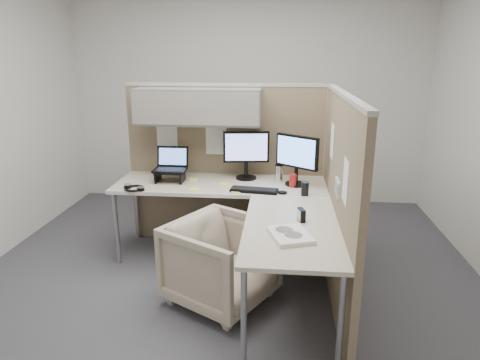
# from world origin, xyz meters

# --- Properties ---
(ground) EXTENTS (4.50, 4.50, 0.00)m
(ground) POSITION_xyz_m (0.00, 0.00, 0.00)
(ground) COLOR #403F45
(ground) RESTS_ON ground
(partition_back) EXTENTS (2.00, 0.36, 1.63)m
(partition_back) POSITION_xyz_m (-0.22, 0.83, 1.10)
(partition_back) COLOR #836F55
(partition_back) RESTS_ON ground
(partition_right) EXTENTS (0.07, 2.03, 1.63)m
(partition_right) POSITION_xyz_m (0.90, -0.07, 0.82)
(partition_right) COLOR #836F55
(partition_right) RESTS_ON ground
(desk) EXTENTS (2.00, 1.98, 0.73)m
(desk) POSITION_xyz_m (0.12, 0.13, 0.69)
(desk) COLOR beige
(desk) RESTS_ON ground
(office_chair) EXTENTS (0.94, 0.96, 0.74)m
(office_chair) POSITION_xyz_m (0.01, -0.29, 0.37)
(office_chair) COLOR beige
(office_chair) RESTS_ON ground
(monitor_left) EXTENTS (0.44, 0.20, 0.47)m
(monitor_left) POSITION_xyz_m (0.12, 0.71, 1.00)
(monitor_left) COLOR black
(monitor_left) RESTS_ON desk
(monitor_right) EXTENTS (0.38, 0.29, 0.47)m
(monitor_right) POSITION_xyz_m (0.59, 0.55, 1.00)
(monitor_right) COLOR black
(monitor_right) RESTS_ON desk
(laptop_station) EXTENTS (0.30, 0.26, 0.32)m
(laptop_station) POSITION_xyz_m (-0.60, 0.57, 0.85)
(laptop_station) COLOR black
(laptop_station) RESTS_ON desk
(keyboard) EXTENTS (0.43, 0.19, 0.02)m
(keyboard) POSITION_xyz_m (0.22, 0.31, 0.74)
(keyboard) COLOR black
(keyboard) RESTS_ON desk
(mouse) EXTENTS (0.09, 0.06, 0.03)m
(mouse) POSITION_xyz_m (0.47, 0.26, 0.74)
(mouse) COLOR black
(mouse) RESTS_ON desk
(travel_mug) EXTENTS (0.08, 0.08, 0.17)m
(travel_mug) POSITION_xyz_m (0.44, 0.65, 0.81)
(travel_mug) COLOR silver
(travel_mug) RESTS_ON desk
(soda_can_green) EXTENTS (0.07, 0.07, 0.12)m
(soda_can_green) POSITION_xyz_m (0.66, 0.24, 0.79)
(soda_can_green) COLOR black
(soda_can_green) RESTS_ON desk
(soda_can_silver) EXTENTS (0.07, 0.07, 0.12)m
(soda_can_silver) POSITION_xyz_m (0.56, 0.48, 0.79)
(soda_can_silver) COLOR #B21E1E
(soda_can_silver) RESTS_ON desk
(sticky_note_b) EXTENTS (0.10, 0.10, 0.01)m
(sticky_note_b) POSITION_xyz_m (0.07, 0.27, 0.73)
(sticky_note_b) COLOR #F4F540
(sticky_note_b) RESTS_ON desk
(sticky_note_c) EXTENTS (0.09, 0.09, 0.01)m
(sticky_note_c) POSITION_xyz_m (-0.38, 0.60, 0.73)
(sticky_note_c) COLOR #F4F540
(sticky_note_c) RESTS_ON desk
(sticky_note_a) EXTENTS (0.08, 0.08, 0.01)m
(sticky_note_a) POSITION_xyz_m (-0.32, 0.30, 0.73)
(sticky_note_a) COLOR #F4F540
(sticky_note_a) RESTS_ON desk
(sticky_note_d) EXTENTS (0.09, 0.09, 0.01)m
(sticky_note_d) POSITION_xyz_m (-0.07, 0.49, 0.73)
(sticky_note_d) COLOR #F4F540
(sticky_note_d) RESTS_ON desk
(headphones) EXTENTS (0.24, 0.24, 0.03)m
(headphones) POSITION_xyz_m (-0.86, 0.26, 0.74)
(headphones) COLOR black
(headphones) RESTS_ON desk
(paper_stack) EXTENTS (0.33, 0.38, 0.03)m
(paper_stack) POSITION_xyz_m (0.52, -0.65, 0.75)
(paper_stack) COLOR white
(paper_stack) RESTS_ON desk
(desk_clock) EXTENTS (0.06, 0.10, 0.09)m
(desk_clock) POSITION_xyz_m (0.61, -0.35, 0.78)
(desk_clock) COLOR black
(desk_clock) RESTS_ON desk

